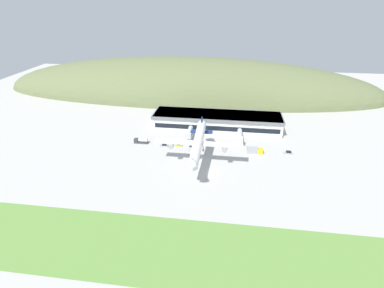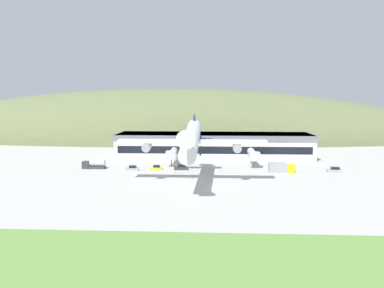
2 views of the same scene
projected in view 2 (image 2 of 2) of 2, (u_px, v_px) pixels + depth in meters
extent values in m
plane|color=#B7B5AF|center=(217.00, 188.00, 96.22)|extent=(421.69, 421.69, 0.00)
cube|color=#669342|center=(223.00, 273.00, 49.21)|extent=(379.52, 29.35, 0.08)
ellipsoid|color=#667047|center=(166.00, 139.00, 214.53)|extent=(306.03, 79.05, 57.15)
cube|color=white|center=(214.00, 146.00, 144.67)|extent=(73.86, 17.88, 9.56)
cube|color=slate|center=(214.00, 136.00, 144.20)|extent=(75.06, 19.08, 1.72)
cube|color=black|center=(214.00, 150.00, 135.81)|extent=(70.91, 0.16, 2.68)
cylinder|color=silver|center=(173.00, 153.00, 131.06)|extent=(2.60, 11.28, 2.60)
cube|color=silver|center=(171.00, 155.00, 125.47)|extent=(3.38, 2.86, 2.86)
cylinder|color=slate|center=(171.00, 161.00, 126.20)|extent=(0.36, 0.36, 4.00)
cylinder|color=silver|center=(252.00, 154.00, 129.14)|extent=(2.60, 12.23, 2.60)
cube|color=silver|center=(254.00, 156.00, 123.08)|extent=(3.38, 2.86, 2.86)
cylinder|color=slate|center=(254.00, 162.00, 123.81)|extent=(0.36, 0.36, 4.00)
cylinder|color=silver|center=(191.00, 139.00, 99.59)|extent=(4.26, 35.31, 8.39)
cone|color=silver|center=(186.00, 137.00, 79.75)|extent=(4.17, 5.14, 4.70)
cone|color=navy|center=(195.00, 140.00, 119.86)|extent=(4.17, 5.99, 4.80)
cube|color=navy|center=(194.00, 127.00, 116.01)|extent=(0.50, 4.69, 7.86)
cube|color=navy|center=(194.00, 139.00, 116.67)|extent=(11.06, 3.00, 0.71)
cube|color=silver|center=(192.00, 141.00, 101.43)|extent=(40.76, 3.63, 0.87)
cylinder|color=#9E9EA3|center=(147.00, 147.00, 101.71)|extent=(2.30, 3.85, 2.71)
cylinder|color=#9E9EA3|center=(237.00, 147.00, 100.44)|extent=(2.30, 3.85, 2.71)
cylinder|color=#2D2D2D|center=(183.00, 150.00, 101.82)|extent=(0.28, 0.28, 2.20)
cylinder|color=#2D2D2D|center=(183.00, 154.00, 101.96)|extent=(0.45, 1.10, 1.10)
cylinder|color=#2D2D2D|center=(200.00, 150.00, 101.58)|extent=(0.28, 0.28, 2.20)
cylinder|color=#2D2D2D|center=(200.00, 154.00, 101.71)|extent=(0.45, 1.10, 1.10)
cylinder|color=#2D2D2D|center=(189.00, 150.00, 87.69)|extent=(0.22, 0.22, 1.98)
cylinder|color=#2D2D2D|center=(189.00, 154.00, 87.81)|extent=(0.30, 0.82, 0.82)
cube|color=#999EA3|center=(132.00, 169.00, 119.80)|extent=(4.17, 1.99, 0.86)
cube|color=black|center=(133.00, 167.00, 119.71)|extent=(2.34, 1.59, 0.70)
cube|color=gold|center=(156.00, 168.00, 121.30)|extent=(3.86, 2.04, 0.78)
cube|color=black|center=(157.00, 166.00, 121.22)|extent=(2.15, 1.68, 0.64)
cube|color=#999EA3|center=(334.00, 171.00, 116.96)|extent=(4.53, 1.92, 0.90)
cube|color=black|center=(335.00, 168.00, 116.84)|extent=(2.50, 1.60, 0.74)
cube|color=#333338|center=(181.00, 168.00, 121.12)|extent=(4.65, 2.16, 0.93)
cube|color=black|center=(182.00, 166.00, 121.03)|extent=(2.60, 1.73, 0.76)
cube|color=gold|center=(290.00, 168.00, 116.56)|extent=(2.64, 2.59, 2.55)
cube|color=black|center=(295.00, 167.00, 116.48)|extent=(0.16, 2.12, 1.12)
cube|color=#999EA3|center=(277.00, 167.00, 116.59)|extent=(5.51, 2.69, 3.13)
cube|color=#333338|center=(86.00, 165.00, 123.04)|extent=(2.44, 2.32, 2.44)
cube|color=black|center=(83.00, 164.00, 123.07)|extent=(0.12, 1.93, 1.07)
cube|color=#38383D|center=(98.00, 167.00, 122.86)|extent=(5.13, 2.15, 0.90)
cylinder|color=#B7B7BC|center=(98.00, 163.00, 122.67)|extent=(4.88, 2.26, 2.16)
cube|color=orange|center=(175.00, 173.00, 116.19)|extent=(0.52, 0.52, 0.03)
cone|color=orange|center=(175.00, 172.00, 116.15)|extent=(0.40, 0.40, 0.55)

